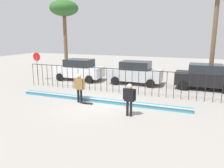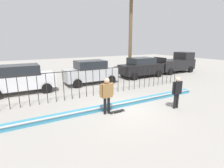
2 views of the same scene
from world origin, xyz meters
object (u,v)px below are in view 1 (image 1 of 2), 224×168
(camera_operator, at_px, (129,97))
(palm_tree_short, at_px, (64,10))
(skateboarder, at_px, (79,85))
(parked_car_black, at_px, (205,77))
(skateboard, at_px, (86,103))
(parked_car_white, at_px, (79,70))
(parked_car_silver, at_px, (135,72))
(stop_sign, at_px, (37,62))

(camera_operator, height_order, palm_tree_short, palm_tree_short)
(skateboarder, xyz_separation_m, palm_tree_short, (-6.19, 8.28, 5.34))
(parked_car_black, bearing_deg, camera_operator, -113.01)
(skateboard, height_order, parked_car_white, parked_car_white)
(parked_car_silver, distance_m, palm_tree_short, 9.84)
(skateboard, bearing_deg, parked_car_black, 26.44)
(parked_car_silver, relative_size, parked_car_black, 1.00)
(camera_operator, height_order, stop_sign, stop_sign)
(parked_car_black, relative_size, palm_tree_short, 0.58)
(parked_car_black, bearing_deg, palm_tree_short, 174.85)
(skateboard, height_order, stop_sign, stop_sign)
(parked_car_white, bearing_deg, parked_car_black, -0.74)
(skateboarder, bearing_deg, stop_sign, 112.92)
(skateboard, xyz_separation_m, parked_car_white, (-3.90, 6.13, 0.91))
(skateboard, relative_size, palm_tree_short, 0.11)
(parked_car_white, xyz_separation_m, stop_sign, (-3.51, -1.39, 0.64))
(skateboarder, relative_size, parked_car_white, 0.41)
(camera_operator, distance_m, parked_car_black, 8.35)
(camera_operator, xyz_separation_m, palm_tree_short, (-9.66, 9.42, 5.40))
(parked_car_white, distance_m, stop_sign, 3.83)
(skateboard, height_order, parked_car_black, parked_car_black)
(parked_car_silver, xyz_separation_m, palm_tree_short, (-7.96, 1.99, 5.43))
(parked_car_white, relative_size, palm_tree_short, 0.58)
(camera_operator, distance_m, parked_car_white, 9.91)
(stop_sign, bearing_deg, palm_tree_short, 78.91)
(skateboard, height_order, camera_operator, camera_operator)
(camera_operator, height_order, parked_car_white, parked_car_white)
(parked_car_white, height_order, palm_tree_short, palm_tree_short)
(parked_car_silver, bearing_deg, skateboard, -99.48)
(skateboarder, relative_size, skateboard, 2.21)
(palm_tree_short, bearing_deg, parked_car_white, -39.09)
(camera_operator, height_order, parked_car_silver, parked_car_silver)
(skateboarder, distance_m, skateboard, 1.13)
(palm_tree_short, bearing_deg, skateboarder, -53.22)
(parked_car_white, height_order, parked_car_black, same)
(skateboarder, distance_m, parked_car_silver, 6.53)
(palm_tree_short, bearing_deg, parked_car_silver, -14.03)
(skateboard, bearing_deg, palm_tree_short, 110.60)
(parked_car_silver, height_order, parked_car_black, same)
(parked_car_white, bearing_deg, skateboarder, -63.22)
(skateboard, xyz_separation_m, parked_car_black, (6.63, 6.49, 0.91))
(palm_tree_short, bearing_deg, camera_operator, -44.26)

